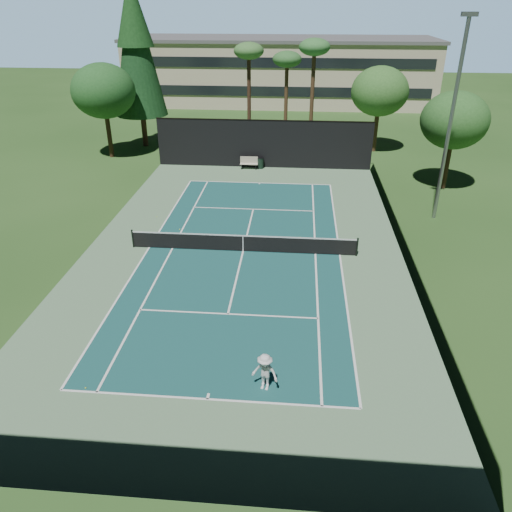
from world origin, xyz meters
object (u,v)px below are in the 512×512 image
Objects in this scene: tennis_ball_c at (300,237)px; trash_bin at (261,163)px; tennis_net at (243,243)px; player at (265,372)px; tennis_ball_a at (86,388)px; tennis_ball_b at (180,229)px; park_bench at (249,162)px; tennis_ball_d at (157,217)px.

tennis_ball_c is 14.02m from trash_bin.
player reaches higher than tennis_net.
trash_bin is at bearing 104.29° from tennis_ball_c.
trash_bin is at bearing 80.92° from tennis_ball_a.
tennis_net is 8.36× the size of player.
tennis_ball_a is 27.73m from trash_bin.
tennis_net is 5.04m from tennis_ball_b.
park_bench is at bearing 76.50° from tennis_ball_b.
player is at bearing -62.13° from tennis_ball_d.
tennis_ball_b is 1.20× the size of tennis_ball_d.
tennis_net is at bearing -85.62° from park_bench.
tennis_ball_b is 2.72m from tennis_ball_d.
tennis_ball_a is at bearing -97.16° from park_bench.
tennis_ball_a is 1.02× the size of tennis_ball_d.
tennis_net reaches higher than tennis_ball_d.
tennis_ball_a is 0.07× the size of trash_bin.
trash_bin is at bearing 111.71° from player.
tennis_ball_a is at bearing -111.46° from tennis_net.
tennis_ball_a is 16.29m from tennis_ball_d.
tennis_net is 13.65× the size of trash_bin.
player is at bearing 4.99° from tennis_ball_a.
player reaches higher than park_bench.
park_bench is at bearing 94.38° from tennis_net.
tennis_net is at bearing 117.21° from player.
park_bench reaches higher than tennis_ball_c.
trash_bin is (-3.46, 13.58, 0.44)m from tennis_ball_c.
tennis_ball_c is at bearing -14.25° from tennis_ball_d.
tennis_ball_a is 0.87× the size of tennis_ball_c.
tennis_ball_c is 0.05× the size of park_bench.
player reaches higher than tennis_ball_c.
park_bench is (-1.19, 15.49, -0.01)m from tennis_net.
tennis_ball_a is 0.04× the size of park_bench.
tennis_net is 11.31m from player.
trash_bin reaches higher than tennis_ball_c.
tennis_ball_b is 0.05× the size of park_bench.
tennis_ball_c is at bearing 32.90° from tennis_net.
player reaches higher than tennis_ball_a.
park_bench is at bearing 65.32° from tennis_ball_d.
tennis_net reaches higher than trash_bin.
park_bench is at bearing -169.29° from trash_bin.
tennis_ball_c reaches higher than tennis_ball_a.
player is 17.69m from tennis_ball_d.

